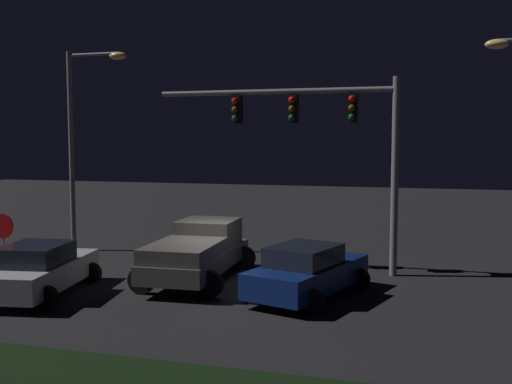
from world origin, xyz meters
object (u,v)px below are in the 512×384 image
object	(u,v)px
car_sedan_far	(39,270)
street_lamp_left	(82,126)
pickup_truck	(199,249)
car_sedan	(307,271)
stop_sign	(3,235)
traffic_signal_gantry	(321,127)

from	to	relation	value
car_sedan_far	street_lamp_left	bearing A→B (deg)	12.23
pickup_truck	street_lamp_left	size ratio (longest dim) A/B	0.69
pickup_truck	street_lamp_left	distance (m)	8.16
car_sedan_far	pickup_truck	bearing A→B (deg)	-59.37
car_sedan	stop_sign	distance (m)	9.30
car_sedan	stop_sign	bearing A→B (deg)	115.24
pickup_truck	car_sedan	distance (m)	3.94
pickup_truck	car_sedan	xyz separation A→B (m)	(3.76, -1.16, -0.26)
car_sedan	car_sedan_far	distance (m)	7.70
car_sedan_far	traffic_signal_gantry	distance (m)	9.90
pickup_truck	car_sedan_far	size ratio (longest dim) A/B	1.18
traffic_signal_gantry	car_sedan_far	bearing A→B (deg)	-143.32
pickup_truck	stop_sign	bearing A→B (deg)	111.52
car_sedan	street_lamp_left	distance (m)	11.79
pickup_truck	car_sedan_far	xyz separation A→B (m)	(-3.70, -3.09, -0.26)
pickup_truck	stop_sign	size ratio (longest dim) A/B	2.46
car_sedan	traffic_signal_gantry	distance (m)	5.40
car_sedan_far	stop_sign	xyz separation A→B (m)	(-1.72, 0.65, 0.82)
car_sedan_far	traffic_signal_gantry	world-z (taller)	traffic_signal_gantry
traffic_signal_gantry	street_lamp_left	distance (m)	9.82
car_sedan	street_lamp_left	bearing A→B (deg)	82.89
traffic_signal_gantry	stop_sign	xyz separation A→B (m)	(-8.92, -4.71, -3.34)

